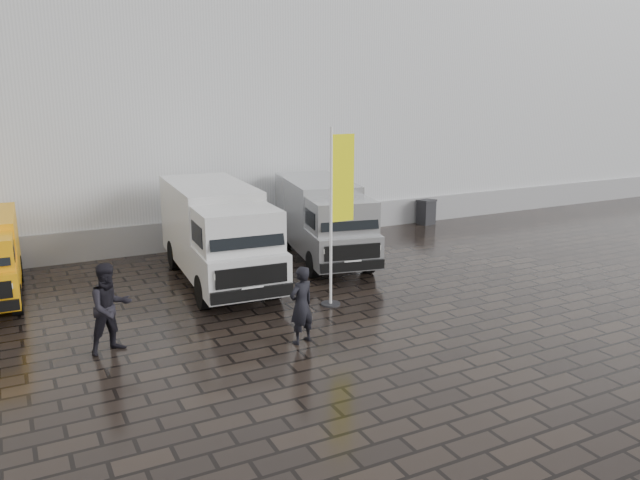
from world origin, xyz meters
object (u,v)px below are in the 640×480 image
Objects in this scene: person_front at (301,305)px; person_tent at (110,308)px; van_silver at (323,222)px; flagpole at (337,209)px; van_white at (218,236)px; wheelie_bin at (426,212)px.

person_tent reaches higher than person_front.
person_tent is at bearing -137.73° from van_silver.
person_tent is at bearing -175.34° from flagpole.
flagpole is (-1.64, -3.91, 1.22)m from van_silver.
van_white is 3.25× the size of person_tent.
van_white is 5.02m from person_tent.
flagpole reaches higher than van_white.
person_front is (0.21, -4.97, -0.49)m from van_white.
person_tent is (-13.32, -7.17, 0.46)m from wheelie_bin.
flagpole is 10.43m from wheelie_bin.
person_front is at bearing -37.42° from person_tent.
van_white is at bearing -167.80° from wheelie_bin.
van_silver is 6.76m from person_front.
person_front is at bearing -135.48° from flagpole.
wheelie_bin is (7.74, 6.71, -1.96)m from flagpole.
van_silver reaches higher than person_tent.
van_silver reaches higher than person_front.
wheelie_bin is at bearing 23.80° from van_white.
van_white reaches higher than van_silver.
wheelie_bin is at bearing 40.92° from flagpole.
van_silver is at bearing 67.26° from flagpole.
van_white reaches higher than person_front.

